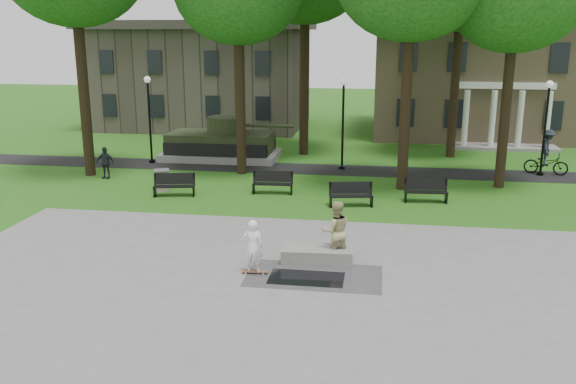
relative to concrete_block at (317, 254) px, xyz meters
name	(u,v)px	position (x,y,z in m)	size (l,w,h in m)	color
ground	(303,247)	(-0.60, 1.28, -0.24)	(120.00, 120.00, 0.00)	#275B15
plaza	(279,312)	(-0.60, -3.72, -0.23)	(22.00, 16.00, 0.02)	gray
footpath	(332,170)	(-0.60, 13.28, -0.24)	(44.00, 2.60, 0.01)	black
building_right	(491,71)	(9.40, 27.28, 4.10)	(17.00, 12.00, 8.60)	#9E8460
building_left	(204,78)	(-11.60, 27.78, 3.35)	(15.00, 10.00, 7.20)	#4C443D
lamp_left	(149,112)	(-10.60, 13.58, 2.55)	(0.36, 0.36, 4.73)	black
lamp_mid	(343,116)	(-0.10, 13.58, 2.55)	(0.36, 0.36, 4.73)	black
lamp_right	(546,120)	(9.90, 13.58, 2.55)	(0.36, 0.36, 4.73)	black
tank_monument	(222,144)	(-7.06, 15.28, 0.61)	(7.45, 3.40, 2.40)	gray
puddle	(306,278)	(-0.17, -1.42, -0.22)	(2.20, 1.20, 0.00)	black
concrete_block	(317,254)	(0.00, 0.00, 0.00)	(2.20, 1.00, 0.45)	gray
skateboard	(255,272)	(-1.74, -1.28, -0.19)	(0.78, 0.20, 0.07)	brown
skateboarder	(253,247)	(-1.80, -1.23, 0.60)	(0.60, 0.40, 1.65)	white
friend_watching	(336,231)	(0.56, 0.16, 0.74)	(0.94, 0.73, 1.94)	tan
pedestrian_walker	(105,163)	(-11.49, 9.68, 0.55)	(0.93, 0.39, 1.58)	#20242A
cyclist	(547,156)	(10.21, 13.89, 0.69)	(2.23, 1.33, 2.29)	black
park_bench_0	(175,184)	(-7.03, 7.02, 0.28)	(1.85, 0.85, 1.00)	black
park_bench_1	(273,182)	(-2.83, 8.08, 0.28)	(1.82, 0.63, 1.00)	black
park_bench_2	(351,194)	(0.73, 6.55, 0.28)	(1.85, 0.86, 1.00)	black
park_bench_3	(426,190)	(3.84, 7.67, 0.28)	(1.82, 0.62, 1.00)	black
trash_bin	(162,180)	(-7.92, 7.86, 0.24)	(0.86, 0.86, 0.96)	#A19885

